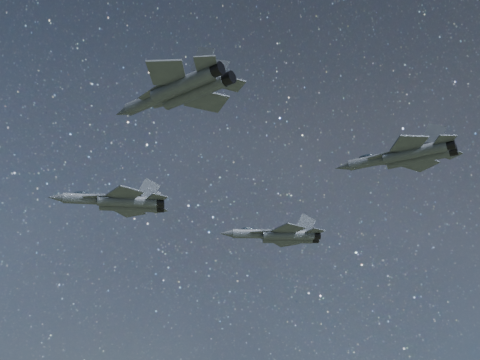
# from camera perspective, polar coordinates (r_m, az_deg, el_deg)

# --- Properties ---
(jet_lead) EXTENTS (18.62, 12.27, 4.77)m
(jet_lead) POSITION_cam_1_polar(r_m,az_deg,el_deg) (89.84, -12.23, -2.16)
(jet_lead) COLOR #383E46
(jet_left) EXTENTS (20.04, 13.46, 5.06)m
(jet_left) POSITION_cam_1_polar(r_m,az_deg,el_deg) (107.65, 4.06, -5.61)
(jet_left) COLOR #383E46
(jet_right) EXTENTS (18.72, 12.55, 4.73)m
(jet_right) POSITION_cam_1_polar(r_m,az_deg,el_deg) (68.08, -6.18, 9.07)
(jet_right) COLOR #383E46
(jet_slot) EXTENTS (17.60, 12.11, 4.42)m
(jet_slot) POSITION_cam_1_polar(r_m,az_deg,el_deg) (79.94, 16.46, 2.42)
(jet_slot) COLOR #383E46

